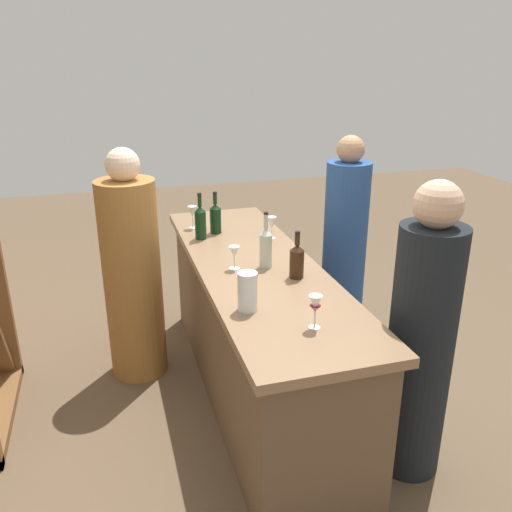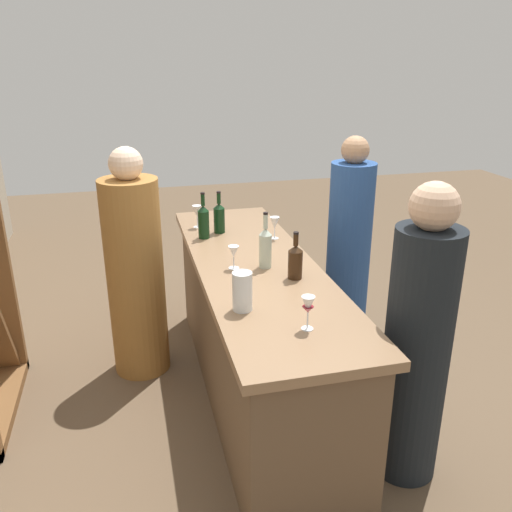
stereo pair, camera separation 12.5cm
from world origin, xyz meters
name	(u,v)px [view 2 (the right image)]	position (x,y,z in m)	size (l,w,h in m)	color
ground_plane	(256,392)	(0.00, 0.00, 0.00)	(12.00, 12.00, 0.00)	brown
bar_counter	(256,330)	(0.00, 0.00, 0.46)	(2.43, 0.71, 0.92)	brown
wine_bottle_leftmost_amber_brown	(295,261)	(-0.26, -0.16, 1.02)	(0.08, 0.08, 0.27)	#331E0F
wine_bottle_second_left_clear_pale	(265,247)	(-0.07, -0.04, 1.05)	(0.07, 0.07, 0.34)	#B7C6B2
wine_bottle_center_dark_green	(204,221)	(0.56, 0.23, 1.04)	(0.08, 0.08, 0.32)	black
wine_bottle_second_right_dark_green	(219,217)	(0.65, 0.10, 1.03)	(0.08, 0.08, 0.30)	black
wine_glass_near_left	(275,224)	(0.42, -0.24, 1.02)	(0.07, 0.07, 0.15)	white
wine_glass_near_center	(308,306)	(-0.85, -0.03, 1.03)	(0.06, 0.06, 0.17)	white
wine_glass_near_right	(234,253)	(-0.04, 0.14, 1.02)	(0.06, 0.06, 0.14)	white
wine_glass_far_left	(197,212)	(0.81, 0.24, 1.03)	(0.07, 0.07, 0.16)	white
water_pitcher	(242,291)	(-0.58, 0.21, 1.02)	(0.10, 0.10, 0.20)	silver
person_left_guest	(348,254)	(0.44, -0.80, 0.74)	(0.36, 0.36, 1.59)	#284C8C
person_center_guest	(417,347)	(-0.85, -0.61, 0.74)	(0.40, 0.40, 1.58)	black
person_right_guest	(135,274)	(0.50, 0.71, 0.72)	(0.47, 0.47, 1.57)	#9E6B33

